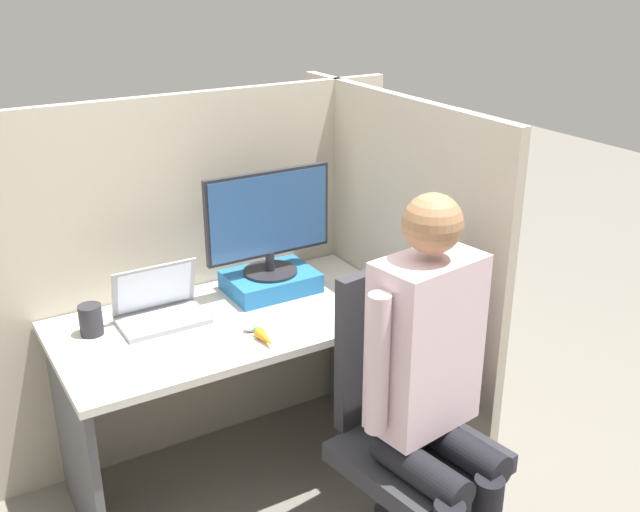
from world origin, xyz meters
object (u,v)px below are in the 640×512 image
at_px(laptop, 160,310).
at_px(carrot_toy, 266,338).
at_px(paper_box, 271,281).
at_px(pen_cup, 91,320).
at_px(person, 433,378).
at_px(office_chair, 405,417).
at_px(monitor, 269,221).
at_px(stapler, 368,285).

relative_size(laptop, carrot_toy, 2.41).
xyz_separation_m(paper_box, pen_cup, (-0.73, -0.01, 0.02)).
bearing_deg(paper_box, pen_cup, -179.57).
distance_m(laptop, person, 1.07).
bearing_deg(paper_box, person, -84.66).
xyz_separation_m(person, pen_cup, (-0.81, 0.93, 0.01)).
distance_m(laptop, office_chair, 0.98).
relative_size(paper_box, office_chair, 0.34).
distance_m(carrot_toy, pen_cup, 0.63).
height_order(paper_box, monitor, monitor).
distance_m(laptop, stapler, 0.83).
bearing_deg(carrot_toy, office_chair, -49.10).
relative_size(paper_box, carrot_toy, 2.65).
xyz_separation_m(carrot_toy, person, (0.31, -0.55, 0.03)).
bearing_deg(carrot_toy, monitor, 60.62).
bearing_deg(office_chair, monitor, 98.23).
distance_m(paper_box, office_chair, 0.82).
bearing_deg(monitor, person, -84.68).
height_order(monitor, person, person).
relative_size(person, pen_cup, 12.11).
relative_size(stapler, pen_cup, 1.28).
bearing_deg(office_chair, person, -98.61).
relative_size(monitor, pen_cup, 4.67).
relative_size(laptop, office_chair, 0.30).
distance_m(laptop, pen_cup, 0.25).
xyz_separation_m(monitor, laptop, (-0.48, -0.03, -0.26)).
xyz_separation_m(paper_box, office_chair, (0.11, -0.77, -0.24)).
bearing_deg(laptop, monitor, 3.96).
bearing_deg(pen_cup, monitor, 0.65).
distance_m(stapler, carrot_toy, 0.58).
bearing_deg(pen_cup, office_chair, -42.46).
xyz_separation_m(stapler, person, (-0.25, -0.72, 0.02)).
relative_size(carrot_toy, office_chair, 0.13).
height_order(monitor, laptop, monitor).
xyz_separation_m(paper_box, laptop, (-0.48, -0.03, 0.00)).
xyz_separation_m(monitor, carrot_toy, (-0.22, -0.39, -0.28)).
xyz_separation_m(laptop, pen_cup, (-0.25, 0.02, 0.01)).
height_order(monitor, pen_cup, monitor).
height_order(monitor, office_chair, monitor).
relative_size(stapler, office_chair, 0.14).
bearing_deg(person, paper_box, 95.34).
relative_size(laptop, person, 0.23).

